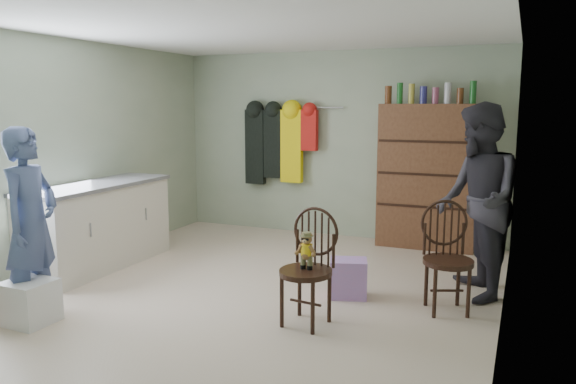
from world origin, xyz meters
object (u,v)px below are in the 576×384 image
at_px(counter, 98,225).
at_px(dresser, 428,176).
at_px(chair_front, 309,261).
at_px(chair_far, 447,252).

bearing_deg(counter, dresser, 35.69).
bearing_deg(chair_front, chair_far, 44.68).
relative_size(chair_far, dresser, 0.47).
bearing_deg(dresser, counter, -144.31).
distance_m(chair_far, dresser, 2.25).
bearing_deg(chair_front, dresser, 88.33).
xyz_separation_m(counter, chair_far, (3.73, 0.15, 0.05)).
distance_m(chair_front, chair_far, 1.25).
height_order(counter, dresser, dresser).
xyz_separation_m(chair_front, dresser, (0.47, 2.91, 0.38)).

